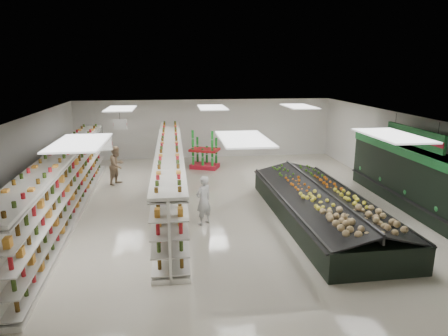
{
  "coord_description": "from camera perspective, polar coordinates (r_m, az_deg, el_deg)",
  "views": [
    {
      "loc": [
        -1.76,
        -13.8,
        4.93
      ],
      "look_at": [
        0.12,
        0.82,
        1.18
      ],
      "focal_mm": 32.0,
      "sensor_mm": 36.0,
      "label": 1
    }
  ],
  "objects": [
    {
      "name": "gondola_left",
      "position": [
        14.38,
        -21.79,
        -2.6
      ],
      "size": [
        1.38,
        12.66,
        2.19
      ],
      "rotation": [
        0.0,
        0.0,
        0.03
      ],
      "color": "white",
      "rests_on": "floor"
    },
    {
      "name": "shopper_background",
      "position": [
        17.67,
        -15.05,
        0.38
      ],
      "size": [
        0.84,
        0.95,
        1.66
      ],
      "primitive_type": "imported",
      "rotation": [
        0.0,
        0.0,
        1.04
      ],
      "color": "#9C7D60",
      "rests_on": "floor"
    },
    {
      "name": "produce_island",
      "position": [
        13.47,
        13.68,
        -5.23
      ],
      "size": [
        2.94,
        7.77,
        1.15
      ],
      "rotation": [
        0.0,
        0.0,
        0.02
      ],
      "color": "black",
      "rests_on": "floor"
    },
    {
      "name": "hortifruti_banner",
      "position": [
        14.85,
        25.49,
        4.06
      ],
      "size": [
        0.12,
        3.2,
        0.95
      ],
      "color": "#1C6A2E",
      "rests_on": "ceiling"
    },
    {
      "name": "wall_left",
      "position": [
        15.13,
        -27.37,
        -0.06
      ],
      "size": [
        0.02,
        16.0,
        3.2
      ],
      "primitive_type": "cube",
      "color": "silver",
      "rests_on": "floor"
    },
    {
      "name": "soda_endcap",
      "position": [
        19.78,
        -2.78,
        2.38
      ],
      "size": [
        1.63,
        1.4,
        1.76
      ],
      "rotation": [
        0.0,
        0.0,
        -0.4
      ],
      "color": "#B01426",
      "rests_on": "floor"
    },
    {
      "name": "aisle_sign_near",
      "position": [
        12.17,
        -16.88,
        3.35
      ],
      "size": [
        0.52,
        0.06,
        0.75
      ],
      "color": "white",
      "rests_on": "ceiling"
    },
    {
      "name": "floor",
      "position": [
        14.76,
        -0.05,
        -5.23
      ],
      "size": [
        16.0,
        16.0,
        0.0
      ],
      "primitive_type": "plane",
      "color": "beige",
      "rests_on": "ground"
    },
    {
      "name": "ceiling",
      "position": [
        14.01,
        -0.05,
        7.2
      ],
      "size": [
        14.0,
        16.0,
        0.02
      ],
      "primitive_type": "cube",
      "color": "white",
      "rests_on": "wall_back"
    },
    {
      "name": "wall_back",
      "position": [
        22.12,
        -2.69,
        5.62
      ],
      "size": [
        14.0,
        0.02,
        3.2
      ],
      "primitive_type": "cube",
      "color": "silver",
      "rests_on": "floor"
    },
    {
      "name": "wall_right",
      "position": [
        16.68,
        24.56,
        1.46
      ],
      "size": [
        0.02,
        16.0,
        3.2
      ],
      "primitive_type": "cube",
      "color": "silver",
      "rests_on": "floor"
    },
    {
      "name": "gondola_center",
      "position": [
        15.1,
        -7.67,
        -1.02
      ],
      "size": [
        0.93,
        12.3,
        2.13
      ],
      "rotation": [
        0.0,
        0.0,
        -0.0
      ],
      "color": "white",
      "rests_on": "floor"
    },
    {
      "name": "shopper_main",
      "position": [
        12.73,
        -2.95,
        -4.63
      ],
      "size": [
        0.7,
        0.67,
        1.61
      ],
      "primitive_type": "imported",
      "rotation": [
        0.0,
        0.0,
        3.81
      ],
      "color": "silver",
      "rests_on": "floor"
    },
    {
      "name": "produce_wall_case",
      "position": [
        15.28,
        25.83,
        -1.14
      ],
      "size": [
        0.93,
        8.0,
        2.2
      ],
      "color": "black",
      "rests_on": "floor"
    },
    {
      "name": "wall_front",
      "position": [
        6.91,
        8.66,
        -14.7
      ],
      "size": [
        14.0,
        0.02,
        3.2
      ],
      "primitive_type": "cube",
      "color": "silver",
      "rests_on": "floor"
    },
    {
      "name": "aisle_sign_far",
      "position": [
        16.08,
        -14.62,
        6.04
      ],
      "size": [
        0.52,
        0.06,
        0.75
      ],
      "color": "white",
      "rests_on": "ceiling"
    }
  ]
}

